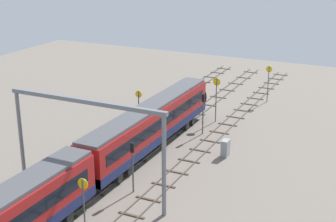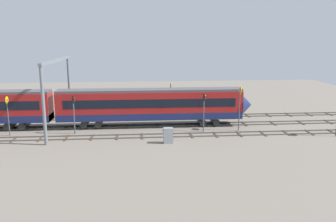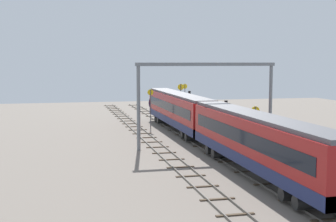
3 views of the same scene
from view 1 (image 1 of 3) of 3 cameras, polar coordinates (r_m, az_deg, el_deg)
The scene contains 13 objects.
ground_plane at distance 53.13m, azimuth -2.54°, elevation -4.76°, with size 95.61×95.61×0.00m, color slate.
track_near_foreground at distance 51.12m, azimuth 2.42°, elevation -5.67°, with size 79.61×2.40×0.16m.
track_with_train at distance 53.10m, azimuth -2.54°, elevation -4.70°, with size 79.61×2.40×0.16m.
track_middle at distance 55.47m, azimuth -7.09°, elevation -3.78°, with size 79.61×2.40×0.16m.
train at distance 43.83m, azimuth -9.18°, elevation -6.51°, with size 50.40×3.24×4.80m.
overhead_gantry at distance 42.37m, azimuth -9.29°, elevation -1.85°, with size 0.40×15.08×8.91m.
speed_sign_near_foreground at distance 56.71m, azimuth -3.35°, elevation 0.38°, with size 0.14×0.80×5.33m.
speed_sign_mid_trackside at distance 61.12m, azimuth 5.51°, elevation 1.98°, with size 0.14×0.95×5.60m.
speed_sign_far_trackside at distance 38.17m, azimuth -9.58°, elevation -9.85°, with size 0.14×0.87×4.77m.
speed_sign_distant_end at distance 70.15m, azimuth 11.35°, elevation 3.60°, with size 0.14×0.89×5.08m.
signal_light_trackside_approach at distance 43.99m, azimuth -4.04°, elevation -5.61°, with size 0.31×0.32×4.72m.
signal_light_trackside_departure at distance 57.20m, azimuth 4.01°, elevation 0.32°, with size 0.31×0.32×4.81m.
relay_cabinet at distance 52.33m, azimuth 6.54°, elevation -4.21°, with size 1.07×0.69×1.75m.
Camera 1 is at (-42.81, -23.24, 21.21)m, focal length 53.59 mm.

